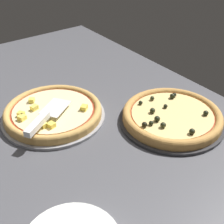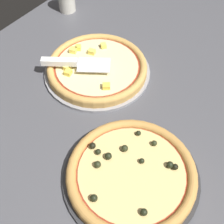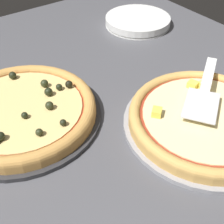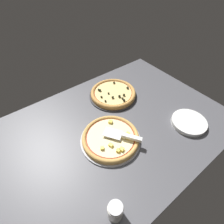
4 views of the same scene
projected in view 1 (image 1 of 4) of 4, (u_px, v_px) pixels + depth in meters
ground_plane at (76, 118)px, 107.84cm from camera, size 153.18×100.02×3.60cm
pizza_pan_front at (54, 116)px, 104.63cm from camera, size 34.44×34.44×1.00cm
pizza_front at (53, 111)px, 103.49cm from camera, size 32.38×32.38×3.73cm
pizza_pan_back at (171, 120)px, 102.66cm from camera, size 34.45×34.45×1.00cm
pizza_back at (172, 115)px, 101.52cm from camera, size 32.39×32.39×4.06cm
serving_spatula at (42, 119)px, 94.44cm from camera, size 15.69×20.52×2.00cm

